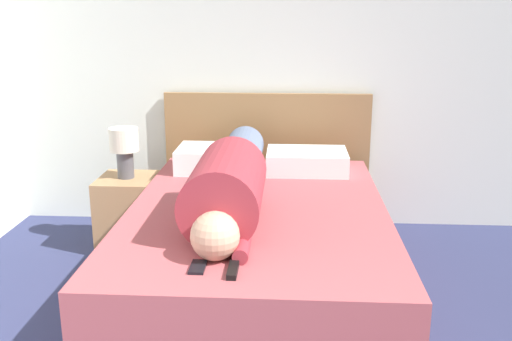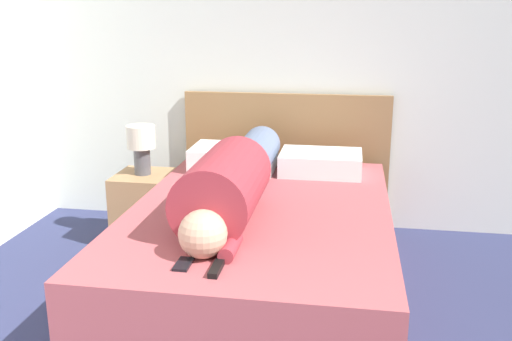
% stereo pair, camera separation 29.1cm
% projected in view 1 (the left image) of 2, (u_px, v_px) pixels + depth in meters
% --- Properties ---
extents(wall_back, '(5.34, 0.06, 2.60)m').
position_uv_depth(wall_back, '(290.00, 52.00, 4.14)').
color(wall_back, silver).
rests_on(wall_back, ground_plane).
extents(bed, '(1.41, 2.09, 0.54)m').
position_uv_depth(bed, '(258.00, 252.00, 3.21)').
color(bed, '#A84C51').
rests_on(bed, ground_plane).
extents(headboard, '(1.53, 0.04, 1.00)m').
position_uv_depth(headboard, '(267.00, 160.00, 4.29)').
color(headboard, olive).
rests_on(headboard, ground_plane).
extents(nightstand, '(0.37, 0.41, 0.50)m').
position_uv_depth(nightstand, '(128.00, 212.00, 3.92)').
color(nightstand, '#A37A51').
rests_on(nightstand, ground_plane).
extents(table_lamp, '(0.19, 0.19, 0.34)m').
position_uv_depth(table_lamp, '(124.00, 147.00, 3.79)').
color(table_lamp, '#4C4C51').
rests_on(table_lamp, nightstand).
extents(person_lying, '(0.37, 1.78, 0.37)m').
position_uv_depth(person_lying, '(231.00, 179.00, 3.08)').
color(person_lying, tan).
rests_on(person_lying, bed).
extents(pillow_near_headboard, '(0.56, 0.38, 0.16)m').
position_uv_depth(pillow_near_headboard, '(219.00, 159.00, 3.85)').
color(pillow_near_headboard, white).
rests_on(pillow_near_headboard, bed).
extents(pillow_second, '(0.53, 0.38, 0.14)m').
position_uv_depth(pillow_second, '(307.00, 161.00, 3.81)').
color(pillow_second, white).
rests_on(pillow_second, bed).
extents(tv_remote, '(0.04, 0.15, 0.02)m').
position_uv_depth(tv_remote, '(233.00, 270.00, 2.33)').
color(tv_remote, black).
rests_on(tv_remote, bed).
extents(cell_phone, '(0.06, 0.13, 0.01)m').
position_uv_depth(cell_phone, '(198.00, 267.00, 2.38)').
color(cell_phone, black).
rests_on(cell_phone, bed).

